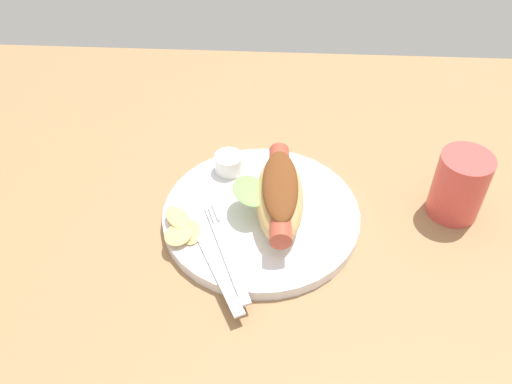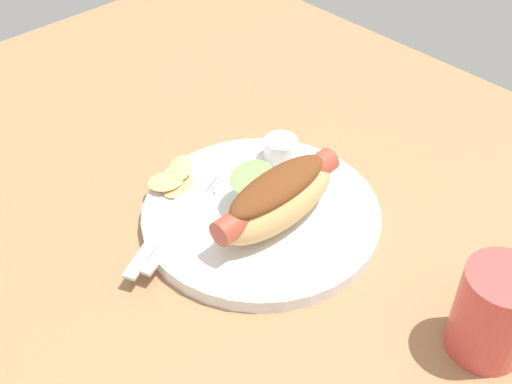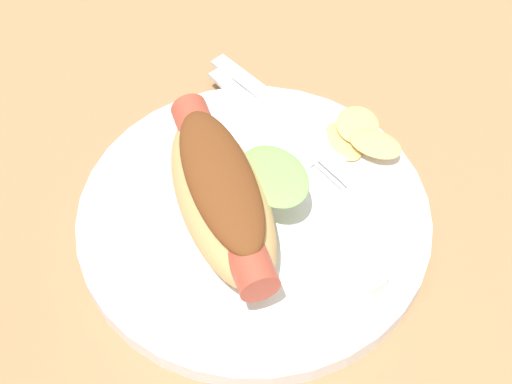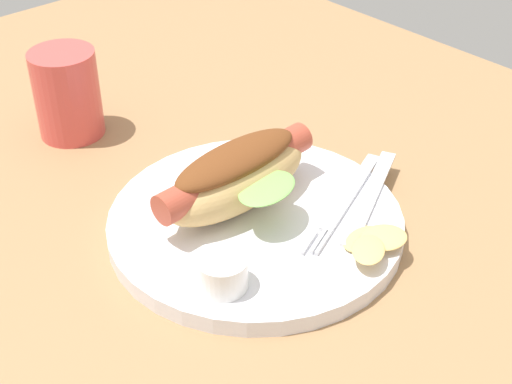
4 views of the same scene
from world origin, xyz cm
name	(u,v)px [view 1 (image 1 of 4)]	position (x,y,z in cm)	size (l,w,h in cm)	color
ground_plane	(271,228)	(0.00, 0.00, -0.90)	(120.00, 90.00, 1.80)	#9E754C
plate	(261,216)	(1.45, -0.67, 0.80)	(26.24, 26.24, 1.60)	white
hot_dog	(279,194)	(-0.87, -0.76, 4.84)	(10.21, 16.96, 5.97)	tan
sauce_ramekin	(229,163)	(6.44, -8.67, 2.96)	(4.04, 4.04, 2.72)	white
fork	(227,254)	(5.29, 7.05, 1.80)	(7.21, 15.58, 0.40)	silver
knife	(216,266)	(6.48, 8.89, 1.78)	(15.46, 1.40, 0.36)	silver
chips_pile	(182,228)	(11.33, 3.52, 2.34)	(5.76, 7.54, 1.63)	#E7BF6C
drinking_cup	(459,185)	(-24.51, -3.87, 4.71)	(6.90, 6.90, 9.42)	#D84C47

